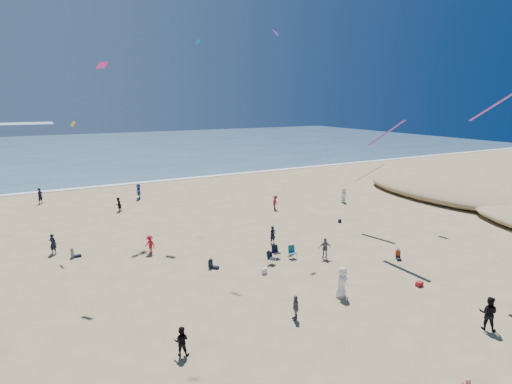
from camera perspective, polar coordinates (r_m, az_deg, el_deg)
ground at (r=20.82m, az=6.00°, el=-21.83°), size 220.00×220.00×0.00m
ocean at (r=110.11m, az=-23.04°, el=5.70°), size 220.00×100.00×0.06m
surf_line at (r=61.00m, az=-18.40°, el=1.06°), size 220.00×1.20×0.08m
standing_flyers at (r=34.67m, az=-0.62°, el=-5.57°), size 32.54×42.95×1.95m
seated_group at (r=25.50m, az=6.38°, el=-13.79°), size 22.98×25.81×0.84m
chair_cluster at (r=30.65m, az=3.48°, el=-8.85°), size 2.76×1.52×1.00m
white_tote at (r=28.47m, az=1.19°, el=-11.23°), size 0.35×0.20×0.40m
black_backpack at (r=31.44m, az=2.03°, el=-8.86°), size 0.30×0.22×0.38m
cooler at (r=28.82m, az=22.31°, el=-12.06°), size 0.45×0.30×0.30m
navy_bag at (r=40.65m, az=11.88°, el=-4.08°), size 0.28×0.18×0.34m
kites_aloft at (r=33.32m, az=6.06°, el=17.92°), size 44.09×36.58×30.81m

